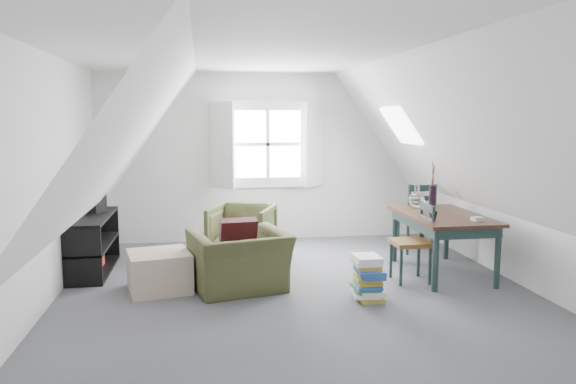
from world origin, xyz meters
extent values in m
plane|color=#4E4E53|center=(0.00, 0.00, 0.00)|extent=(5.50, 5.50, 0.00)
plane|color=white|center=(0.00, 0.00, 2.50)|extent=(5.50, 5.50, 0.00)
plane|color=silver|center=(0.00, 2.75, 1.25)|extent=(5.00, 0.00, 5.00)
plane|color=silver|center=(0.00, -2.75, 1.25)|extent=(5.00, 0.00, 5.00)
plane|color=silver|center=(-2.50, 0.00, 1.25)|extent=(0.00, 5.50, 5.50)
plane|color=silver|center=(2.50, 0.00, 1.25)|extent=(0.00, 5.50, 5.50)
plane|color=white|center=(-1.55, 0.00, 1.78)|extent=(3.19, 5.50, 4.48)
plane|color=white|center=(1.55, 0.00, 1.78)|extent=(3.19, 5.50, 4.48)
cube|color=white|center=(0.00, 2.73, 1.45)|extent=(1.30, 0.04, 1.30)
cube|color=white|center=(-0.68, 2.57, 1.45)|extent=(0.35, 0.35, 1.25)
cube|color=white|center=(0.68, 2.57, 1.45)|extent=(0.35, 0.35, 1.25)
cube|color=white|center=(0.00, 2.72, 1.45)|extent=(1.00, 0.02, 1.00)
cube|color=white|center=(0.00, 2.70, 1.45)|extent=(1.08, 0.04, 0.05)
cube|color=white|center=(0.00, 2.70, 1.45)|extent=(0.05, 0.04, 1.08)
cube|color=white|center=(1.55, 1.30, 1.75)|extent=(0.35, 0.75, 0.47)
imported|color=#3F4221|center=(-0.60, 0.27, 0.00)|extent=(1.16, 1.07, 0.64)
imported|color=#3F4221|center=(-0.48, 1.57, 0.00)|extent=(1.00, 1.01, 0.72)
cube|color=#3B1014|center=(-0.60, 0.42, 0.56)|extent=(0.43, 0.28, 0.42)
cube|color=tan|center=(-1.45, 0.39, 0.21)|extent=(0.74, 0.74, 0.42)
cube|color=black|center=(1.82, 0.54, 0.70)|extent=(0.86, 1.44, 0.04)
cube|color=#1E322E|center=(1.82, 0.54, 0.62)|extent=(0.77, 1.34, 0.11)
cylinder|color=#1E322E|center=(1.46, -0.10, 0.34)|extent=(0.07, 0.07, 0.68)
cylinder|color=#1E322E|center=(2.17, -0.10, 0.34)|extent=(0.07, 0.07, 0.68)
cylinder|color=#1E322E|center=(1.46, 1.18, 0.34)|extent=(0.07, 0.07, 0.68)
cylinder|color=#1E322E|center=(2.17, 1.18, 0.34)|extent=(0.07, 0.07, 0.68)
sphere|color=silver|center=(1.67, 0.99, 0.83)|extent=(0.20, 0.20, 0.20)
cylinder|color=silver|center=(1.67, 0.99, 0.96)|extent=(0.06, 0.06, 0.11)
cylinder|color=black|center=(1.92, 1.09, 0.85)|extent=(0.09, 0.09, 0.27)
cylinder|color=#3F2D1E|center=(1.92, 1.09, 1.15)|extent=(0.03, 0.06, 0.48)
cylinder|color=#3F2D1E|center=(1.93, 1.10, 1.15)|extent=(0.05, 0.07, 0.48)
cylinder|color=#3F2D1E|center=(1.91, 1.08, 1.15)|extent=(0.06, 0.08, 0.48)
imported|color=black|center=(1.57, 0.24, 0.72)|extent=(0.10, 0.10, 0.09)
cube|color=white|center=(2.02, 0.09, 0.74)|extent=(0.14, 0.11, 0.04)
cube|color=brown|center=(1.93, 1.66, 0.48)|extent=(0.45, 0.45, 0.05)
cylinder|color=#1E322E|center=(2.12, 1.84, 0.23)|extent=(0.04, 0.04, 0.46)
cylinder|color=#1E322E|center=(2.12, 1.48, 0.23)|extent=(0.04, 0.04, 0.46)
cylinder|color=#1E322E|center=(1.75, 1.84, 0.23)|extent=(0.04, 0.04, 0.46)
cylinder|color=#1E322E|center=(1.75, 1.48, 0.23)|extent=(0.04, 0.04, 0.46)
cylinder|color=#1E322E|center=(2.12, 1.45, 0.72)|extent=(0.04, 0.04, 0.48)
cylinder|color=#1E322E|center=(1.75, 1.45, 0.72)|extent=(0.04, 0.04, 0.48)
cube|color=#1E322E|center=(1.93, 1.45, 0.91)|extent=(0.36, 0.03, 0.09)
cube|color=#1E322E|center=(1.93, 1.45, 0.77)|extent=(0.36, 0.03, 0.06)
cube|color=brown|center=(1.34, 0.31, 0.44)|extent=(0.42, 0.42, 0.05)
cylinder|color=#1E322E|center=(1.17, 0.48, 0.21)|extent=(0.04, 0.04, 0.43)
cylinder|color=#1E322E|center=(1.51, 0.48, 0.21)|extent=(0.04, 0.04, 0.43)
cylinder|color=#1E322E|center=(1.17, 0.14, 0.21)|extent=(0.04, 0.04, 0.43)
cylinder|color=#1E322E|center=(1.51, 0.14, 0.21)|extent=(0.04, 0.04, 0.43)
cylinder|color=#1E322E|center=(1.53, 0.48, 0.66)|extent=(0.04, 0.04, 0.44)
cylinder|color=#1E322E|center=(1.53, 0.14, 0.66)|extent=(0.04, 0.04, 0.44)
cube|color=#1E322E|center=(1.53, 0.31, 0.84)|extent=(0.03, 0.34, 0.08)
cube|color=#1E322E|center=(1.53, 0.31, 0.71)|extent=(0.03, 0.34, 0.06)
cube|color=black|center=(-2.31, 1.28, 0.02)|extent=(0.45, 1.34, 0.03)
cube|color=black|center=(-2.31, 1.28, 0.34)|extent=(0.45, 1.34, 0.03)
cube|color=black|center=(-2.31, 1.28, 0.67)|extent=(0.45, 1.34, 0.03)
cube|color=black|center=(-2.31, 0.63, 0.34)|extent=(0.45, 0.03, 0.67)
cube|color=black|center=(-2.31, 1.93, 0.34)|extent=(0.45, 0.03, 0.67)
cube|color=#264C99|center=(-2.31, 0.89, 0.14)|extent=(0.20, 0.22, 0.25)
cube|color=red|center=(-2.31, 1.39, 0.14)|extent=(0.20, 0.27, 0.25)
cube|color=white|center=(-2.31, 1.06, 0.47)|extent=(0.20, 0.25, 0.22)
cube|color=black|center=(-2.31, 1.53, 0.78)|extent=(0.28, 0.33, 0.22)
cube|color=#B29933|center=(0.69, -0.25, 0.02)|extent=(0.24, 0.32, 0.04)
cube|color=white|center=(0.66, -0.23, 0.06)|extent=(0.31, 0.35, 0.04)
cube|color=white|center=(0.71, -0.26, 0.10)|extent=(0.26, 0.34, 0.04)
cube|color=#337F4C|center=(0.65, -0.25, 0.13)|extent=(0.26, 0.32, 0.03)
cube|color=#264C99|center=(0.67, -0.28, 0.16)|extent=(0.28, 0.36, 0.03)
cube|color=#B29933|center=(0.67, -0.25, 0.19)|extent=(0.24, 0.32, 0.03)
cube|color=#B29933|center=(0.68, -0.23, 0.23)|extent=(0.28, 0.35, 0.04)
cube|color=#264C99|center=(0.71, -0.27, 0.27)|extent=(0.28, 0.36, 0.04)
cube|color=#264C99|center=(0.68, -0.28, 0.31)|extent=(0.28, 0.35, 0.04)
cube|color=#B29933|center=(0.68, -0.22, 0.35)|extent=(0.26, 0.33, 0.04)
cube|color=white|center=(0.66, -0.23, 0.39)|extent=(0.26, 0.30, 0.05)
cube|color=white|center=(0.67, -0.22, 0.43)|extent=(0.26, 0.31, 0.04)
camera|label=1|loc=(-0.99, -5.61, 1.86)|focal=35.00mm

